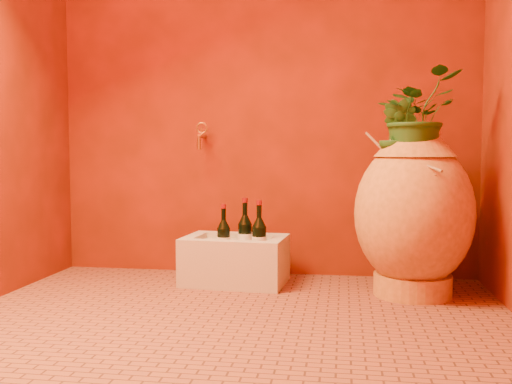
% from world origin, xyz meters
% --- Properties ---
extents(floor, '(2.50, 2.50, 0.00)m').
position_xyz_m(floor, '(0.00, 0.00, 0.00)').
color(floor, brown).
rests_on(floor, ground).
extents(wall_back, '(2.50, 0.02, 2.50)m').
position_xyz_m(wall_back, '(0.00, 1.00, 1.25)').
color(wall_back, '#531B04').
rests_on(wall_back, ground).
extents(amphora, '(0.74, 0.74, 0.86)m').
position_xyz_m(amphora, '(0.83, 0.58, 0.43)').
color(amphora, '#D28A3B').
rests_on(amphora, floor).
extents(stone_basin, '(0.59, 0.42, 0.26)m').
position_xyz_m(stone_basin, '(-0.12, 0.71, 0.13)').
color(stone_basin, beige).
rests_on(stone_basin, floor).
extents(wine_bottle_a, '(0.08, 0.08, 0.34)m').
position_xyz_m(wine_bottle_a, '(-0.07, 0.73, 0.26)').
color(wine_bottle_a, black).
rests_on(wine_bottle_a, stone_basin).
extents(wine_bottle_b, '(0.08, 0.08, 0.31)m').
position_xyz_m(wine_bottle_b, '(-0.18, 0.66, 0.25)').
color(wine_bottle_b, black).
rests_on(wine_bottle_b, stone_basin).
extents(wine_bottle_c, '(0.08, 0.08, 0.33)m').
position_xyz_m(wine_bottle_c, '(0.02, 0.65, 0.26)').
color(wine_bottle_c, black).
rests_on(wine_bottle_c, stone_basin).
extents(wall_tap, '(0.07, 0.15, 0.16)m').
position_xyz_m(wall_tap, '(-0.37, 0.92, 0.84)').
color(wall_tap, '#A87726').
rests_on(wall_tap, wall_back).
extents(plant_main, '(0.55, 0.54, 0.46)m').
position_xyz_m(plant_main, '(0.83, 0.57, 0.92)').
color(plant_main, '#1D4E1B').
rests_on(plant_main, amphora).
extents(plant_side, '(0.25, 0.25, 0.36)m').
position_xyz_m(plant_side, '(0.74, 0.54, 0.82)').
color(plant_side, '#1D4E1B').
rests_on(plant_side, amphora).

